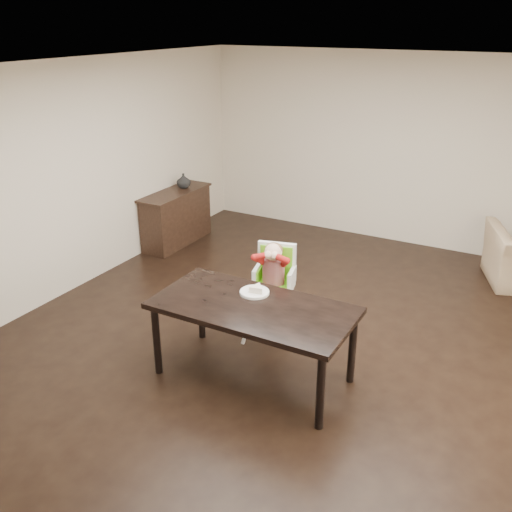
% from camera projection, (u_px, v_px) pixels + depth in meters
% --- Properties ---
extents(ground, '(7.00, 7.00, 0.00)m').
position_uv_depth(ground, '(294.00, 350.00, 5.78)').
color(ground, black).
rests_on(ground, ground).
extents(room_walls, '(6.02, 7.02, 2.71)m').
position_uv_depth(room_walls, '(300.00, 171.00, 5.05)').
color(room_walls, beige).
rests_on(room_walls, ground).
extents(dining_table, '(1.80, 0.90, 0.75)m').
position_uv_depth(dining_table, '(253.00, 313.00, 5.09)').
color(dining_table, black).
rests_on(dining_table, ground).
extents(high_chair, '(0.53, 0.53, 1.04)m').
position_uv_depth(high_chair, '(274.00, 270.00, 5.79)').
color(high_chair, white).
rests_on(high_chair, ground).
extents(plate, '(0.33, 0.33, 0.08)m').
position_uv_depth(plate, '(255.00, 291.00, 5.26)').
color(plate, white).
rests_on(plate, dining_table).
extents(sideboard, '(0.44, 1.26, 0.79)m').
position_uv_depth(sideboard, '(176.00, 217.00, 8.33)').
color(sideboard, black).
rests_on(sideboard, ground).
extents(vase, '(0.26, 0.27, 0.20)m').
position_uv_depth(vase, '(184.00, 181.00, 8.32)').
color(vase, '#99999E').
rests_on(vase, sideboard).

